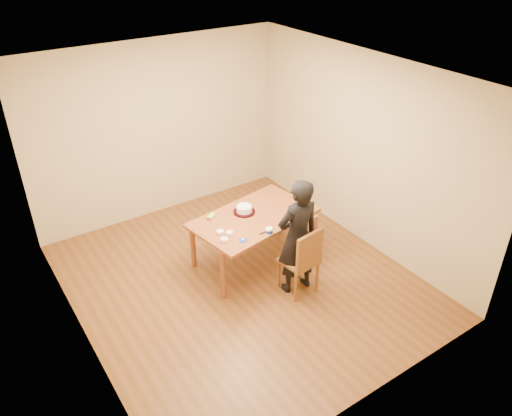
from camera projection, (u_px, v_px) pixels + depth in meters
room_shell at (224, 179)px, 6.12m from camera, size 4.00×4.50×2.70m
dining_table at (254, 218)px, 6.52m from camera, size 1.73×1.20×0.04m
dining_chair at (299, 260)px, 6.18m from camera, size 0.45×0.45×0.04m
cake_plate at (244, 212)px, 6.58m from camera, size 0.29×0.29×0.02m
cake at (244, 209)px, 6.56m from camera, size 0.21×0.21×0.07m
frosting_dome at (244, 206)px, 6.54m from camera, size 0.21×0.21×0.03m
frosting_tub at (269, 231)px, 6.13m from camera, size 0.09×0.09×0.08m
frosting_lid at (243, 240)px, 6.02m from camera, size 0.10×0.10×0.01m
frosting_dollop at (243, 239)px, 6.01m from camera, size 0.04×0.04×0.02m
ramekin_green at (230, 233)px, 6.12m from camera, size 0.09×0.09×0.04m
ramekin_yellow at (220, 232)px, 6.14m from camera, size 0.09×0.09×0.04m
ramekin_multi at (224, 240)px, 6.00m from camera, size 0.09×0.09×0.04m
candy_box_pink at (212, 217)px, 6.47m from camera, size 0.14×0.12×0.02m
candy_box_green at (211, 216)px, 6.46m from camera, size 0.15×0.13×0.02m
spatula at (265, 232)px, 6.17m from camera, size 0.17×0.02×0.01m
person at (298, 237)px, 6.04m from camera, size 0.60×0.42×1.55m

